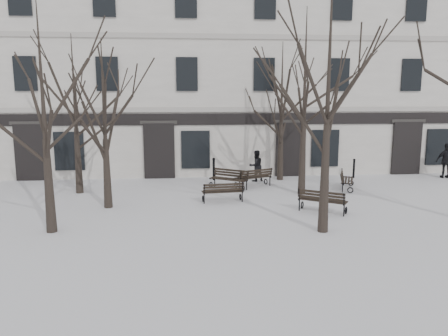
{
  "coord_description": "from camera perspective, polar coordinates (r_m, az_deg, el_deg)",
  "views": [
    {
      "loc": [
        -2.1,
        -14.95,
        4.48
      ],
      "look_at": [
        -0.53,
        3.0,
        1.35
      ],
      "focal_mm": 35.0,
      "sensor_mm": 36.0,
      "label": 1
    }
  ],
  "objects": [
    {
      "name": "bench_4",
      "position": [
        20.89,
        3.92,
        -1.19
      ],
      "size": [
        1.88,
        1.3,
        0.9
      ],
      "rotation": [
        0.0,
        0.0,
        3.55
      ],
      "color": "black",
      "rests_on": "ground"
    },
    {
      "name": "tree_2",
      "position": [
        14.07,
        13.56,
        12.46
      ],
      "size": [
        5.81,
        5.81,
        8.3
      ],
      "color": "black",
      "rests_on": "ground"
    },
    {
      "name": "bench_5",
      "position": [
        21.22,
        15.63,
        -1.44
      ],
      "size": [
        1.19,
        1.77,
        0.85
      ],
      "rotation": [
        0.0,
        0.0,
        1.19
      ],
      "color": "black",
      "rests_on": "ground"
    },
    {
      "name": "tree_4",
      "position": [
        20.33,
        -18.97,
        8.96
      ],
      "size": [
        4.88,
        4.88,
        6.96
      ],
      "color": "black",
      "rests_on": "ground"
    },
    {
      "name": "bollard_b",
      "position": [
        24.07,
        16.6,
        0.05
      ],
      "size": [
        0.13,
        0.13,
        1.04
      ],
      "color": "black",
      "rests_on": "ground"
    },
    {
      "name": "ground",
      "position": [
        15.75,
        2.88,
        -6.7
      ],
      "size": [
        100.0,
        100.0,
        0.0
      ],
      "primitive_type": "plane",
      "color": "silver",
      "rests_on": "ground"
    },
    {
      "name": "bench_3",
      "position": [
        20.51,
        0.68,
        -1.35
      ],
      "size": [
        1.84,
        1.54,
        0.91
      ],
      "rotation": [
        0.0,
        0.0,
        -0.6
      ],
      "color": "black",
      "rests_on": "ground"
    },
    {
      "name": "bench_2",
      "position": [
        16.84,
        12.71,
        -4.11
      ],
      "size": [
        1.82,
        1.49,
        0.9
      ],
      "rotation": [
        0.0,
        0.0,
        2.57
      ],
      "color": "black",
      "rests_on": "ground"
    },
    {
      "name": "bench_1",
      "position": [
        17.99,
        -0.16,
        -3.06
      ],
      "size": [
        1.74,
        0.79,
        0.85
      ],
      "rotation": [
        0.0,
        0.0,
        3.25
      ],
      "color": "black",
      "rests_on": "ground"
    },
    {
      "name": "tree_0",
      "position": [
        14.76,
        -22.65,
        9.16
      ],
      "size": [
        5.04,
        5.04,
        7.19
      ],
      "color": "black",
      "rests_on": "ground"
    },
    {
      "name": "pedestrian_c",
      "position": [
        25.98,
        26.92,
        -1.16
      ],
      "size": [
        1.14,
        0.61,
        1.84
      ],
      "primitive_type": "imported",
      "rotation": [
        0.0,
        0.0,
        2.99
      ],
      "color": "black",
      "rests_on": "ground"
    },
    {
      "name": "tree_5",
      "position": [
        22.48,
        7.55,
        9.43
      ],
      "size": [
        4.87,
        4.87,
        6.96
      ],
      "color": "black",
      "rests_on": "ground"
    },
    {
      "name": "pedestrian_b",
      "position": [
        22.41,
        4.17,
        -1.71
      ],
      "size": [
        0.94,
        0.85,
        1.59
      ],
      "primitive_type": "imported",
      "rotation": [
        0.0,
        0.0,
        3.53
      ],
      "color": "black",
      "rests_on": "ground"
    },
    {
      "name": "bollard_a",
      "position": [
        22.51,
        -1.35,
        -0.02
      ],
      "size": [
        0.15,
        0.15,
        1.17
      ],
      "color": "black",
      "rests_on": "ground"
    },
    {
      "name": "tree_1",
      "position": [
        17.33,
        -15.44,
        8.01
      ],
      "size": [
        4.52,
        4.52,
        6.45
      ],
      "color": "black",
      "rests_on": "ground"
    },
    {
      "name": "building",
      "position": [
        28.01,
        -0.72,
        11.96
      ],
      "size": [
        40.4,
        10.2,
        11.4
      ],
      "color": "silver",
      "rests_on": "ground"
    },
    {
      "name": "tree_6",
      "position": [
        19.35,
        10.52,
        11.27
      ],
      "size": [
        5.62,
        5.62,
        8.03
      ],
      "color": "black",
      "rests_on": "ground"
    }
  ]
}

